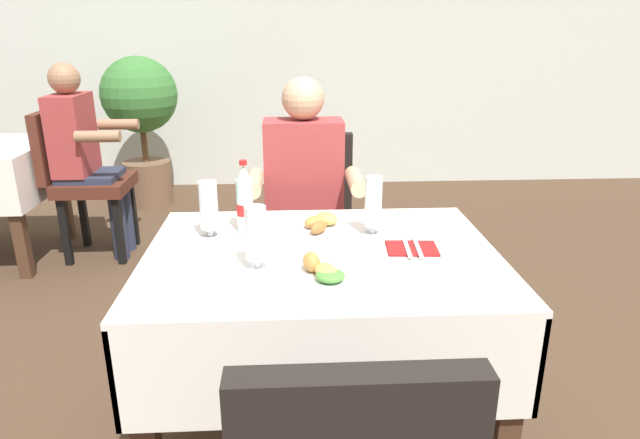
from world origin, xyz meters
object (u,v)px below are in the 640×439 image
object	(u,v)px
seated_diner_far	(304,200)
beer_glass_right	(373,206)
background_chair_right	(80,175)
background_patron	(84,151)
chair_far_diner_seat	(312,224)
beer_glass_middle	(209,210)
plate_near_camera	(323,274)
plate_far_diner	(317,225)
main_dining_table	(322,297)
cola_bottle_primary	(245,201)
potted_plant_corner	(141,113)
napkin_cutlery_set	(412,248)
beer_glass_left	(256,238)

from	to	relation	value
seated_diner_far	beer_glass_right	bearing A→B (deg)	-68.32
background_chair_right	background_patron	world-z (taller)	background_patron
chair_far_diner_seat	beer_glass_middle	distance (m)	0.84
chair_far_diner_seat	plate_near_camera	world-z (taller)	chair_far_diner_seat
chair_far_diner_seat	beer_glass_middle	size ratio (longest dim) A/B	4.69
seated_diner_far	plate_far_diner	bearing A→B (deg)	-86.24
seated_diner_far	background_patron	distance (m)	1.78
main_dining_table	background_chair_right	distance (m)	2.37
cola_bottle_primary	potted_plant_corner	distance (m)	3.00
background_chair_right	plate_far_diner	bearing A→B (deg)	-48.48
beer_glass_middle	potted_plant_corner	world-z (taller)	potted_plant_corner
plate_near_camera	cola_bottle_primary	world-z (taller)	cola_bottle_primary
beer_glass_right	background_chair_right	distance (m)	2.40
napkin_cutlery_set	potted_plant_corner	xyz separation A→B (m)	(-1.64, 3.01, 0.02)
beer_glass_right	background_chair_right	bearing A→B (deg)	134.12
beer_glass_middle	background_chair_right	distance (m)	2.04
seated_diner_far	cola_bottle_primary	world-z (taller)	seated_diner_far
plate_near_camera	background_chair_right	xyz separation A→B (m)	(-1.46, 2.08, -0.22)
main_dining_table	beer_glass_middle	distance (m)	0.50
cola_bottle_primary	potted_plant_corner	size ratio (longest dim) A/B	0.22
beer_glass_middle	plate_far_diner	bearing A→B (deg)	7.91
background_chair_right	potted_plant_corner	size ratio (longest dim) A/B	0.78
plate_near_camera	background_patron	world-z (taller)	background_patron
seated_diner_far	background_patron	bearing A→B (deg)	140.65
main_dining_table	plate_near_camera	size ratio (longest dim) A/B	5.23
background_chair_right	background_patron	size ratio (longest dim) A/B	0.77
potted_plant_corner	beer_glass_left	bearing A→B (deg)	-70.29
beer_glass_left	beer_glass_right	bearing A→B (deg)	34.70
potted_plant_corner	plate_near_camera	bearing A→B (deg)	-67.73
plate_near_camera	plate_far_diner	bearing A→B (deg)	89.23
beer_glass_left	potted_plant_corner	size ratio (longest dim) A/B	0.16
seated_diner_far	plate_near_camera	world-z (taller)	seated_diner_far
beer_glass_middle	beer_glass_right	size ratio (longest dim) A/B	0.95
beer_glass_right	cola_bottle_primary	world-z (taller)	cola_bottle_primary
seated_diner_far	napkin_cutlery_set	distance (m)	0.80
main_dining_table	plate_near_camera	distance (m)	0.29
plate_far_diner	background_chair_right	xyz separation A→B (m)	(-1.46, 1.65, -0.22)
beer_glass_right	cola_bottle_primary	size ratio (longest dim) A/B	0.81
main_dining_table	background_chair_right	bearing A→B (deg)	128.24
seated_diner_far	plate_far_diner	world-z (taller)	seated_diner_far
main_dining_table	plate_near_camera	xyz separation A→B (m)	(-0.01, -0.22, 0.19)
plate_near_camera	beer_glass_left	size ratio (longest dim) A/B	1.10
main_dining_table	beer_glass_left	world-z (taller)	beer_glass_left
napkin_cutlery_set	background_patron	world-z (taller)	background_patron
beer_glass_middle	beer_glass_right	xyz separation A→B (m)	(0.58, -0.00, 0.00)
plate_near_camera	napkin_cutlery_set	bearing A→B (deg)	35.13
beer_glass_middle	beer_glass_right	distance (m)	0.58
seated_diner_far	napkin_cutlery_set	world-z (taller)	seated_diner_far
seated_diner_far	beer_glass_middle	distance (m)	0.69
beer_glass_middle	cola_bottle_primary	xyz separation A→B (m)	(0.12, 0.05, 0.01)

